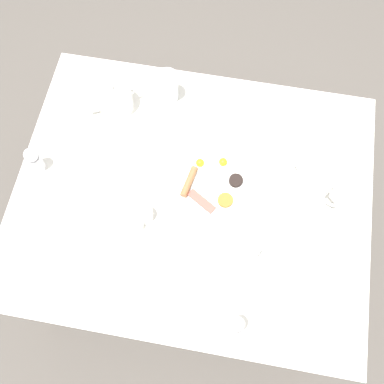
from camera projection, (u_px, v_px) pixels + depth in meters
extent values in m
plane|color=#4C4742|center=(192.00, 247.00, 2.19)|extent=(8.00, 8.00, 0.00)
cube|color=silver|center=(192.00, 196.00, 1.56)|extent=(1.00, 1.22, 0.03)
cylinder|color=brown|center=(90.00, 115.00, 2.08)|extent=(0.04, 0.04, 0.67)
cylinder|color=brown|center=(31.00, 310.00, 1.76)|extent=(0.04, 0.04, 0.67)
cylinder|color=brown|center=(333.00, 153.00, 2.01)|extent=(0.04, 0.04, 0.67)
cylinder|color=brown|center=(318.00, 364.00, 1.68)|extent=(0.04, 0.04, 0.67)
cylinder|color=white|center=(212.00, 183.00, 1.55)|extent=(0.31, 0.31, 0.01)
cylinder|color=white|center=(223.00, 163.00, 1.57)|extent=(0.06, 0.06, 0.00)
sphere|color=yellow|center=(223.00, 162.00, 1.56)|extent=(0.03, 0.03, 0.03)
cylinder|color=white|center=(200.00, 164.00, 1.57)|extent=(0.06, 0.06, 0.00)
sphere|color=yellow|center=(200.00, 163.00, 1.56)|extent=(0.03, 0.03, 0.03)
cylinder|color=brown|center=(189.00, 182.00, 1.53)|extent=(0.12, 0.04, 0.02)
cube|color=#B74C42|center=(202.00, 201.00, 1.52)|extent=(0.08, 0.11, 0.01)
cylinder|color=#D16023|center=(225.00, 200.00, 1.52)|extent=(0.05, 0.05, 0.01)
cylinder|color=black|center=(236.00, 181.00, 1.54)|extent=(0.05, 0.05, 0.02)
cylinder|color=white|center=(115.00, 98.00, 1.62)|extent=(0.13, 0.13, 0.11)
cylinder|color=white|center=(112.00, 88.00, 1.57)|extent=(0.09, 0.09, 0.01)
sphere|color=white|center=(111.00, 86.00, 1.56)|extent=(0.02, 0.02, 0.02)
cone|color=white|center=(135.00, 89.00, 1.63)|extent=(0.05, 0.06, 0.05)
torus|color=white|center=(97.00, 104.00, 1.61)|extent=(0.06, 0.08, 0.09)
cylinder|color=white|center=(313.00, 181.00, 1.50)|extent=(0.13, 0.13, 0.11)
cylinder|color=white|center=(317.00, 174.00, 1.45)|extent=(0.09, 0.09, 0.01)
sphere|color=white|center=(318.00, 172.00, 1.44)|extent=(0.02, 0.02, 0.02)
cone|color=white|center=(297.00, 163.00, 1.51)|extent=(0.05, 0.06, 0.05)
torus|color=white|center=(327.00, 196.00, 1.48)|extent=(0.06, 0.07, 0.09)
cylinder|color=white|center=(293.00, 311.00, 1.39)|extent=(0.14, 0.14, 0.01)
cylinder|color=white|center=(295.00, 310.00, 1.37)|extent=(0.09, 0.09, 0.05)
cylinder|color=tan|center=(294.00, 310.00, 1.37)|extent=(0.08, 0.08, 0.04)
torus|color=white|center=(310.00, 308.00, 1.37)|extent=(0.02, 0.04, 0.04)
cylinder|color=white|center=(246.00, 249.00, 1.47)|extent=(0.14, 0.14, 0.01)
cylinder|color=white|center=(247.00, 247.00, 1.44)|extent=(0.09, 0.09, 0.05)
cylinder|color=tan|center=(247.00, 247.00, 1.45)|extent=(0.08, 0.08, 0.04)
torus|color=white|center=(247.00, 261.00, 1.42)|extent=(0.04, 0.01, 0.04)
cylinder|color=white|center=(302.00, 255.00, 1.39)|extent=(0.07, 0.07, 0.14)
cylinder|color=white|center=(168.00, 87.00, 1.63)|extent=(0.07, 0.07, 0.13)
cylinder|color=white|center=(144.00, 214.00, 1.49)|extent=(0.06, 0.06, 0.06)
torus|color=white|center=(142.00, 223.00, 1.48)|extent=(0.04, 0.01, 0.04)
cylinder|color=#BCBCC1|center=(36.00, 162.00, 1.54)|extent=(0.05, 0.05, 0.08)
sphere|color=#BCBCC1|center=(31.00, 155.00, 1.49)|extent=(0.05, 0.05, 0.05)
cylinder|color=#BCBCC1|center=(235.00, 326.00, 1.34)|extent=(0.05, 0.05, 0.08)
sphere|color=#BCBCC1|center=(237.00, 324.00, 1.29)|extent=(0.05, 0.05, 0.05)
cube|color=white|center=(268.00, 129.00, 1.63)|extent=(0.10, 0.17, 0.01)
cube|color=silver|center=(107.00, 181.00, 1.56)|extent=(0.05, 0.18, 0.00)
cube|color=silver|center=(32.00, 275.00, 1.44)|extent=(0.20, 0.09, 0.00)
cube|color=silver|center=(148.00, 274.00, 1.44)|extent=(0.10, 0.13, 0.00)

